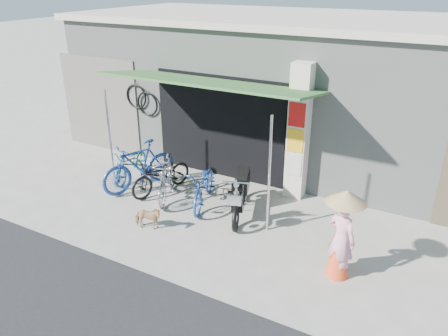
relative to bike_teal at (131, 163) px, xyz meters
The scene contains 13 objects.
ground 3.28m from the bike_teal, 24.27° to the right, with size 80.00×80.00×0.00m, color #AAA399.
bicycle_shop 4.99m from the bike_teal, 51.74° to the left, with size 12.30×5.30×3.66m.
shop_pillar 4.12m from the bike_teal, 16.21° to the left, with size 0.42×0.44×3.00m.
awning 2.97m from the bike_teal, ahead, with size 4.60×1.88×2.72m.
neighbour_left 2.55m from the bike_teal, 148.37° to the left, with size 2.60×0.06×2.60m, color #6B665B.
bike_teal is the anchor object (origin of this frame).
bike_blue 0.64m from the bike_teal, 31.69° to the right, with size 0.53×1.89×1.14m, color navy.
bike_black 1.11m from the bike_teal, 12.22° to the right, with size 0.57×1.64×0.86m, color black.
bike_silver 1.45m from the bike_teal, 17.55° to the right, with size 0.45×1.59×0.96m, color #A8A7AC.
bike_navy 2.26m from the bike_teal, ahead, with size 0.59×1.69×0.89m, color #214799.
street_dog 2.47m from the bike_teal, 43.23° to the right, with size 0.27×0.58×0.49m, color tan.
moped 3.11m from the bike_teal, ahead, with size 0.81×1.80×1.05m.
nun 5.64m from the bike_teal, 13.61° to the right, with size 0.64×0.64×1.59m.
Camera 1 is at (3.70, -6.12, 4.62)m, focal length 35.00 mm.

